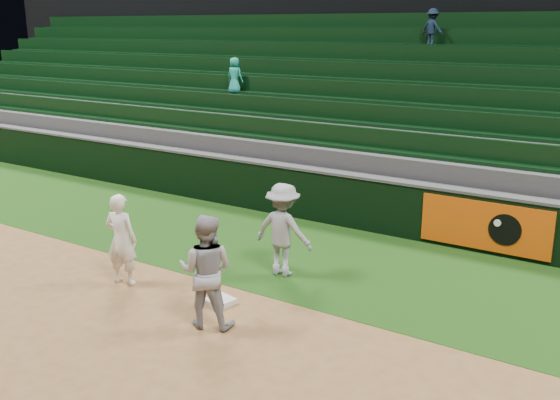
# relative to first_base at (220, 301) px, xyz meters

# --- Properties ---
(ground) EXTENTS (70.00, 70.00, 0.00)m
(ground) POSITION_rel_first_base_xyz_m (0.01, -0.25, -0.05)
(ground) COLOR brown
(ground) RESTS_ON ground
(foul_grass) EXTENTS (36.00, 4.20, 0.01)m
(foul_grass) POSITION_rel_first_base_xyz_m (0.01, 2.75, -0.04)
(foul_grass) COLOR #14360D
(foul_grass) RESTS_ON ground
(first_base) EXTENTS (0.49, 0.49, 0.09)m
(first_base) POSITION_rel_first_base_xyz_m (0.00, 0.00, 0.00)
(first_base) COLOR silver
(first_base) RESTS_ON ground
(first_baseman) EXTENTS (0.68, 0.52, 1.67)m
(first_baseman) POSITION_rel_first_base_xyz_m (-1.99, -0.25, 0.79)
(first_baseman) COLOR white
(first_baseman) RESTS_ON ground
(baserunner) EXTENTS (1.05, 0.94, 1.79)m
(baserunner) POSITION_rel_first_base_xyz_m (0.31, -0.69, 0.85)
(baserunner) COLOR #9698A0
(baserunner) RESTS_ON ground
(base_coach) EXTENTS (1.15, 0.70, 1.74)m
(base_coach) POSITION_rel_first_base_xyz_m (0.19, 1.65, 0.83)
(base_coach) COLOR gray
(base_coach) RESTS_ON foul_grass
(field_wall) EXTENTS (36.00, 0.45, 1.25)m
(field_wall) POSITION_rel_first_base_xyz_m (0.04, 4.95, 0.59)
(field_wall) COLOR black
(field_wall) RESTS_ON ground
(stadium_seating) EXTENTS (36.00, 5.95, 4.93)m
(stadium_seating) POSITION_rel_first_base_xyz_m (0.02, 8.72, 1.65)
(stadium_seating) COLOR #343436
(stadium_seating) RESTS_ON ground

